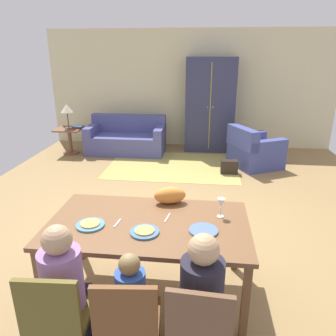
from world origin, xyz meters
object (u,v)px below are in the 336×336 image
object	(u,v)px
person_man	(66,295)
table_lamp	(67,109)
wine_glass	(221,204)
couch	(127,139)
armoire	(210,105)
book_lower	(77,127)
dining_table	(148,229)
dining_chair_child	(128,322)
dining_chair_woman	(200,328)
cat	(170,195)
plate_near_child	(145,232)
person_child	(132,310)
dining_chair_man	(57,315)
armchair	(254,151)
book_upper	(78,126)
person_woman	(201,306)
handbag	(229,167)
side_table	(70,137)
plate_near_woman	(203,230)
plate_near_man	(90,225)

from	to	relation	value
person_man	table_lamp	bearing A→B (deg)	112.41
wine_glass	couch	size ratio (longest dim) A/B	0.11
armoire	book_lower	world-z (taller)	armoire
dining_table	dining_chair_child	bearing A→B (deg)	-89.48
wine_glass	book_lower	distance (m)	5.15
dining_table	wine_glass	world-z (taller)	wine_glass
person_man	armoire	world-z (taller)	armoire
dining_table	table_lamp	distance (m)	4.98
dining_table	dining_chair_woman	size ratio (longest dim) A/B	2.07
wine_glass	cat	distance (m)	0.55
person_man	book_lower	bearing A→B (deg)	110.58
couch	armoire	bearing A→B (deg)	12.79
plate_near_child	person_man	size ratio (longest dim) A/B	0.23
person_child	table_lamp	bearing A→B (deg)	117.08
armoire	dining_chair_man	bearing A→B (deg)	-100.33
armchair	book_upper	size ratio (longest dim) A/B	5.24
dining_chair_man	dining_chair_child	bearing A→B (deg)	0.03
armchair	dining_table	bearing A→B (deg)	-110.84
dining_chair_man	person_man	xyz separation A→B (m)	(-0.01, 0.18, 0.02)
book_upper	book_lower	bearing A→B (deg)	157.58
person_woman	dining_chair_man	bearing A→B (deg)	-169.94
handbag	dining_table	bearing A→B (deg)	-105.94
plate_near_child	wine_glass	size ratio (longest dim) A/B	1.34
armoire	side_table	xyz separation A→B (m)	(-3.12, -0.68, -0.67)
plate_near_woman	handbag	distance (m)	3.56
wine_glass	person_child	xyz separation A→B (m)	(-0.65, -0.88, -0.46)
cat	couch	size ratio (longest dim) A/B	0.18
table_lamp	book_lower	size ratio (longest dim) A/B	2.45
cat	handbag	size ratio (longest dim) A/B	1.00
dining_table	table_lamp	bearing A→B (deg)	120.80
wine_glass	armoire	distance (m)	4.78
wine_glass	table_lamp	world-z (taller)	table_lamp
dining_chair_child	dining_chair_woman	world-z (taller)	same
wine_glass	person_man	xyz separation A→B (m)	(-1.15, -0.88, -0.38)
armchair	handbag	size ratio (longest dim) A/B	3.60
side_table	book_lower	distance (m)	0.28
plate_near_child	dining_chair_woman	distance (m)	0.89
plate_near_man	armoire	distance (m)	5.20
couch	plate_near_woman	bearing A→B (deg)	-68.78
person_child	dining_chair_woman	world-z (taller)	person_child
person_child	cat	xyz separation A→B (m)	(0.15, 1.12, 0.41)
dining_chair_child	person_man	bearing A→B (deg)	160.90
wine_glass	handbag	xyz separation A→B (m)	(0.32, 3.19, -0.76)
wine_glass	book_lower	size ratio (longest dim) A/B	0.85
plate_near_man	person_child	world-z (taller)	person_child
person_child	side_table	bearing A→B (deg)	117.08
plate_near_woman	cat	distance (m)	0.62
person_child	person_woman	distance (m)	0.51
person_woman	armoire	distance (m)	5.68
dining_chair_woman	handbag	distance (m)	4.29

